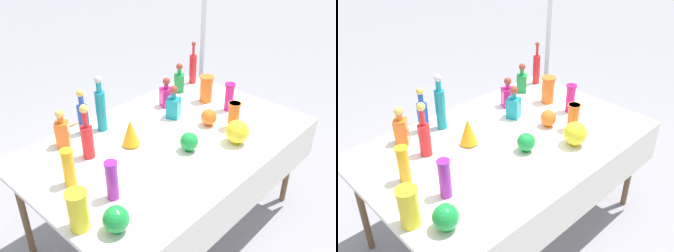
% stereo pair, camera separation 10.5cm
% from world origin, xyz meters
% --- Properties ---
extents(ground_plane, '(40.00, 40.00, 0.00)m').
position_xyz_m(ground_plane, '(0.00, 0.00, 0.00)').
color(ground_plane, gray).
extents(display_table, '(1.88, 1.21, 0.76)m').
position_xyz_m(display_table, '(0.00, -0.04, 0.71)').
color(display_table, white).
rests_on(display_table, ground).
extents(tall_bottle_0, '(0.06, 0.06, 0.36)m').
position_xyz_m(tall_bottle_0, '(0.82, 0.47, 0.90)').
color(tall_bottle_0, red).
rests_on(tall_bottle_0, display_table).
extents(tall_bottle_1, '(0.07, 0.07, 0.39)m').
position_xyz_m(tall_bottle_1, '(-0.21, 0.41, 0.93)').
color(tall_bottle_1, teal).
rests_on(tall_bottle_1, display_table).
extents(tall_bottle_2, '(0.07, 0.07, 0.36)m').
position_xyz_m(tall_bottle_2, '(-0.47, 0.22, 0.90)').
color(tall_bottle_2, red).
rests_on(tall_bottle_2, display_table).
extents(tall_bottle_3, '(0.07, 0.07, 0.32)m').
position_xyz_m(tall_bottle_3, '(-0.32, 0.47, 0.89)').
color(tall_bottle_3, blue).
rests_on(tall_bottle_3, display_table).
extents(square_decanter_0, '(0.12, 0.12, 0.23)m').
position_xyz_m(square_decanter_0, '(0.34, 0.34, 0.85)').
color(square_decanter_0, '#C61972').
rests_on(square_decanter_0, display_table).
extents(square_decanter_1, '(0.11, 0.11, 0.26)m').
position_xyz_m(square_decanter_1, '(-0.51, 0.43, 0.87)').
color(square_decanter_1, orange).
rests_on(square_decanter_1, display_table).
extents(square_decanter_2, '(0.11, 0.11, 0.24)m').
position_xyz_m(square_decanter_2, '(0.61, 0.44, 0.86)').
color(square_decanter_2, '#198C38').
rests_on(square_decanter_2, display_table).
extents(square_decanter_3, '(0.11, 0.11, 0.25)m').
position_xyz_m(square_decanter_3, '(0.25, 0.18, 0.86)').
color(square_decanter_3, teal).
rests_on(square_decanter_3, display_table).
extents(slender_vase_0, '(0.08, 0.08, 0.21)m').
position_xyz_m(slender_vase_0, '(0.61, -0.05, 0.87)').
color(slender_vase_0, '#C61972').
rests_on(slender_vase_0, display_table).
extents(slender_vase_1, '(0.07, 0.07, 0.22)m').
position_xyz_m(slender_vase_1, '(-0.61, -0.18, 0.88)').
color(slender_vase_1, purple).
rests_on(slender_vase_1, display_table).
extents(slender_vase_2, '(0.11, 0.11, 0.21)m').
position_xyz_m(slender_vase_2, '(0.61, 0.17, 0.87)').
color(slender_vase_2, orange).
rests_on(slender_vase_2, display_table).
extents(slender_vase_3, '(0.09, 0.09, 0.19)m').
position_xyz_m(slender_vase_3, '(0.41, -0.23, 0.86)').
color(slender_vase_3, orange).
rests_on(slender_vase_3, display_table).
extents(slender_vase_4, '(0.07, 0.07, 0.22)m').
position_xyz_m(slender_vase_4, '(-0.70, 0.08, 0.88)').
color(slender_vase_4, orange).
rests_on(slender_vase_4, display_table).
extents(slender_vase_5, '(0.11, 0.11, 0.21)m').
position_xyz_m(slender_vase_5, '(-0.86, -0.23, 0.87)').
color(slender_vase_5, yellow).
rests_on(slender_vase_5, display_table).
extents(fluted_vase_0, '(0.12, 0.12, 0.19)m').
position_xyz_m(fluted_vase_0, '(-0.21, 0.12, 0.86)').
color(fluted_vase_0, orange).
rests_on(fluted_vase_0, display_table).
extents(round_bowl_0, '(0.12, 0.12, 0.13)m').
position_xyz_m(round_bowl_0, '(-0.01, -0.19, 0.83)').
color(round_bowl_0, '#198C38').
rests_on(round_bowl_0, display_table).
extents(round_bowl_1, '(0.13, 0.13, 0.14)m').
position_xyz_m(round_bowl_1, '(-0.75, -0.37, 0.83)').
color(round_bowl_1, '#198C38').
rests_on(round_bowl_1, display_table).
extents(round_bowl_2, '(0.11, 0.11, 0.12)m').
position_xyz_m(round_bowl_2, '(0.33, -0.08, 0.82)').
color(round_bowl_2, orange).
rests_on(round_bowl_2, display_table).
extents(round_bowl_3, '(0.15, 0.15, 0.16)m').
position_xyz_m(round_bowl_3, '(0.27, -0.35, 0.84)').
color(round_bowl_3, yellow).
rests_on(round_bowl_3, display_table).
extents(price_tag_left, '(0.06, 0.03, 0.04)m').
position_xyz_m(price_tag_left, '(-0.25, -0.52, 0.78)').
color(price_tag_left, white).
rests_on(price_tag_left, display_table).
extents(cardboard_box_behind_left, '(0.48, 0.42, 0.47)m').
position_xyz_m(cardboard_box_behind_left, '(0.09, 0.99, 0.19)').
color(cardboard_box_behind_left, tan).
rests_on(cardboard_box_behind_left, ground).
extents(canopy_pole, '(0.18, 0.18, 2.34)m').
position_xyz_m(canopy_pole, '(1.20, 0.68, 0.91)').
color(canopy_pole, silver).
rests_on(canopy_pole, ground).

